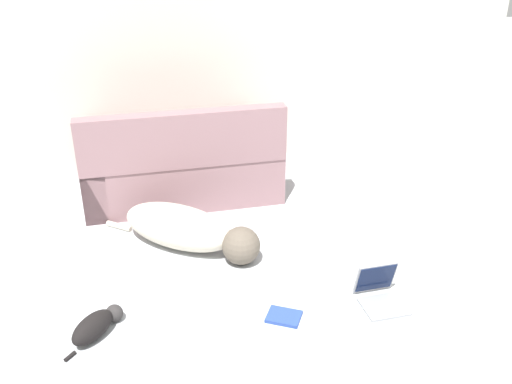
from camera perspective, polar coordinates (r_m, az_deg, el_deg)
wall_back at (r=5.64m, az=-4.21°, el=14.40°), size 6.56×0.06×2.40m
couch at (r=5.20m, az=-7.44°, el=2.57°), size 1.78×1.01×0.91m
dog at (r=4.43m, az=-6.83°, el=-3.75°), size 1.14×1.07×0.33m
cat at (r=3.74m, az=-15.69°, el=-12.69°), size 0.40×0.39×0.16m
laptop_open at (r=3.97m, az=12.18°, el=-9.52°), size 0.30×0.33×0.26m
book_blue at (r=3.78m, az=2.80°, el=-12.34°), size 0.27×0.26×0.02m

